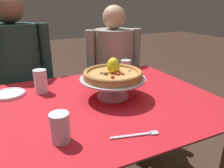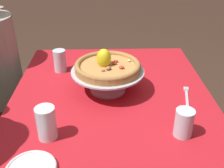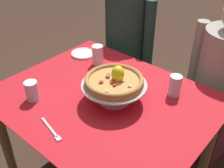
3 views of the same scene
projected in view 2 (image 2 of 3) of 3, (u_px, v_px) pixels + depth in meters
name	position (u px, v px, depth m)	size (l,w,h in m)	color
dining_table	(112.00, 113.00, 1.34)	(1.17, 0.96, 0.72)	olive
pizza_stand	(108.00, 77.00, 1.30)	(0.35, 0.35, 0.11)	#B7B7C1
pizza	(107.00, 66.00, 1.28)	(0.31, 0.31, 0.10)	#BC8447
water_glass_front_left	(184.00, 124.00, 1.03)	(0.07, 0.07, 0.11)	silver
water_glass_back_right	(60.00, 62.00, 1.50)	(0.07, 0.07, 0.12)	silver
water_glass_back_left	(47.00, 125.00, 1.01)	(0.07, 0.07, 0.13)	white
dinner_fork	(187.00, 96.00, 1.29)	(0.19, 0.06, 0.01)	#B7B7C1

